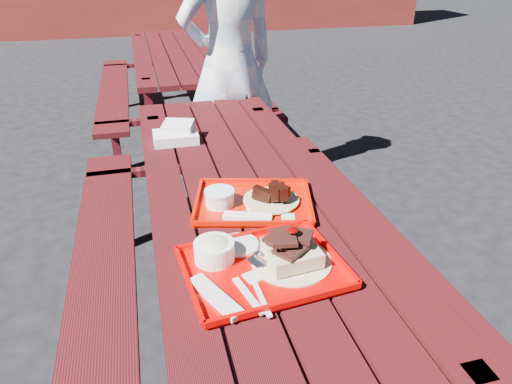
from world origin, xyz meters
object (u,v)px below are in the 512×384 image
picnic_table_far (176,72)px  far_tray (251,201)px  person (230,65)px  picnic_table_near (247,232)px  near_tray (260,258)px

picnic_table_far → far_tray: bearing=-90.2°
far_tray → person: person is taller
picnic_table_near → picnic_table_far: (0.00, 2.80, 0.00)m
picnic_table_near → picnic_table_far: bearing=90.0°
picnic_table_far → near_tray: near_tray is taller
picnic_table_near → person: 1.42m
near_tray → person: 1.86m
picnic_table_far → picnic_table_near: bearing=-90.0°
picnic_table_near → near_tray: 0.53m
picnic_table_near → near_tray: (-0.07, -0.48, 0.22)m
picnic_table_far → far_tray: far_tray is taller
near_tray → far_tray: near_tray is taller
picnic_table_far → far_tray: (-0.01, -2.92, 0.21)m
picnic_table_far → near_tray: size_ratio=5.01×
far_tray → picnic_table_far: bearing=89.8°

